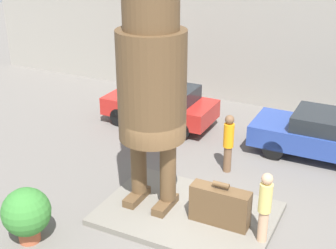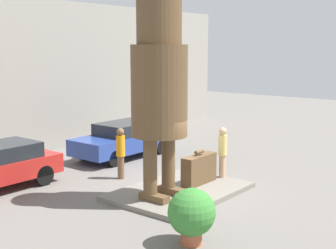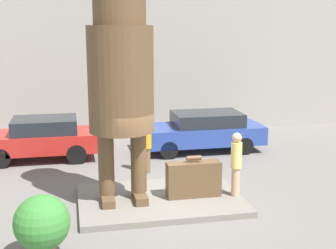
# 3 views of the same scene
# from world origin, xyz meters

# --- Properties ---
(ground_plane) EXTENTS (60.00, 60.00, 0.00)m
(ground_plane) POSITION_xyz_m (0.00, 0.00, 0.00)
(ground_plane) COLOR slate
(pedestal) EXTENTS (4.32, 3.02, 0.16)m
(pedestal) POSITION_xyz_m (0.00, 0.00, 0.08)
(pedestal) COLOR slate
(pedestal) RESTS_ON ground_plane
(building_backdrop) EXTENTS (28.00, 0.60, 6.66)m
(building_backdrop) POSITION_xyz_m (0.00, 8.71, 3.33)
(building_backdrop) COLOR gray
(building_backdrop) RESTS_ON ground_plane
(statue_figure) EXTENTS (1.65, 1.65, 6.11)m
(statue_figure) POSITION_xyz_m (-0.99, 0.02, 3.73)
(statue_figure) COLOR brown
(statue_figure) RESTS_ON pedestal
(giant_suitcase) EXTENTS (1.45, 0.42, 1.13)m
(giant_suitcase) POSITION_xyz_m (0.89, -0.11, 0.64)
(giant_suitcase) COLOR brown
(giant_suitcase) RESTS_ON pedestal
(tourist) EXTENTS (0.30, 0.30, 1.74)m
(tourist) POSITION_xyz_m (2.01, -0.30, 1.11)
(tourist) COLOR tan
(tourist) RESTS_ON pedestal
(parked_car_red) EXTENTS (4.02, 1.82, 1.48)m
(parked_car_red) POSITION_xyz_m (-3.32, 4.94, 0.80)
(parked_car_red) COLOR #B2231E
(parked_car_red) RESTS_ON ground_plane
(parked_car_blue) EXTENTS (4.59, 1.89, 1.47)m
(parked_car_blue) POSITION_xyz_m (2.59, 4.92, 0.79)
(parked_car_blue) COLOR #284293
(parked_car_blue) RESTS_ON ground_plane
(planter_pot) EXTENTS (1.13, 1.13, 1.36)m
(planter_pot) POSITION_xyz_m (-2.91, -2.55, 0.76)
(planter_pot) COLOR #AD5638
(planter_pot) RESTS_ON ground_plane
(worker_hivis) EXTENTS (0.31, 0.31, 1.81)m
(worker_hivis) POSITION_xyz_m (0.08, 2.68, 0.99)
(worker_hivis) COLOR brown
(worker_hivis) RESTS_ON ground_plane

